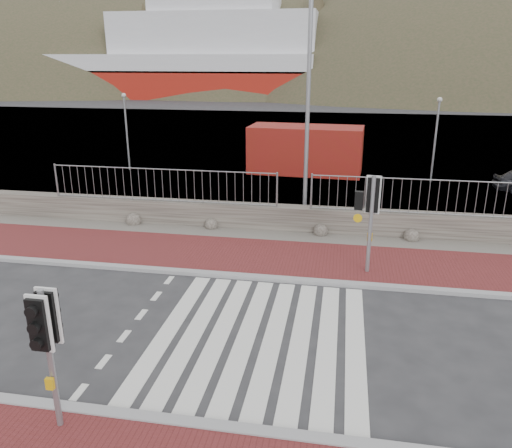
% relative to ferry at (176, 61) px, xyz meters
% --- Properties ---
extents(ground, '(220.00, 220.00, 0.00)m').
position_rel_ferry_xyz_m(ground, '(24.65, -67.90, -5.36)').
color(ground, '#28282B').
rests_on(ground, ground).
extents(sidewalk_far, '(40.00, 3.00, 0.08)m').
position_rel_ferry_xyz_m(sidewalk_far, '(24.65, -63.40, -5.32)').
color(sidewalk_far, maroon).
rests_on(sidewalk_far, ground).
extents(kerb_near, '(40.00, 0.25, 0.12)m').
position_rel_ferry_xyz_m(kerb_near, '(24.65, -70.90, -5.31)').
color(kerb_near, gray).
rests_on(kerb_near, ground).
extents(kerb_far, '(40.00, 0.25, 0.12)m').
position_rel_ferry_xyz_m(kerb_far, '(24.65, -64.90, -5.31)').
color(kerb_far, gray).
rests_on(kerb_far, ground).
extents(zebra_crossing, '(4.62, 5.60, 0.01)m').
position_rel_ferry_xyz_m(zebra_crossing, '(24.65, -67.90, -5.36)').
color(zebra_crossing, silver).
rests_on(zebra_crossing, ground).
extents(gravel_strip, '(40.00, 1.50, 0.06)m').
position_rel_ferry_xyz_m(gravel_strip, '(24.65, -61.40, -5.33)').
color(gravel_strip, '#59544C').
rests_on(gravel_strip, ground).
extents(stone_wall, '(40.00, 0.60, 0.90)m').
position_rel_ferry_xyz_m(stone_wall, '(24.65, -60.60, -4.91)').
color(stone_wall, '#453F39').
rests_on(stone_wall, ground).
extents(railing, '(18.07, 0.07, 1.22)m').
position_rel_ferry_xyz_m(railing, '(24.65, -60.75, -3.54)').
color(railing, gray).
rests_on(railing, stone_wall).
extents(quay, '(120.00, 40.00, 0.50)m').
position_rel_ferry_xyz_m(quay, '(24.65, -40.00, -5.36)').
color(quay, '#4C4C4F').
rests_on(quay, ground).
extents(water, '(220.00, 50.00, 0.05)m').
position_rel_ferry_xyz_m(water, '(24.65, -5.00, -5.36)').
color(water, '#3F4C54').
rests_on(water, ground).
extents(ferry, '(50.00, 16.00, 20.00)m').
position_rel_ferry_xyz_m(ferry, '(0.00, 0.00, 0.00)').
color(ferry, maroon).
rests_on(ferry, ground).
extents(hills_backdrop, '(254.00, 90.00, 100.00)m').
position_rel_ferry_xyz_m(hills_backdrop, '(31.40, 20.00, -28.42)').
color(hills_backdrop, '#2F3620').
rests_on(hills_backdrop, ground).
extents(traffic_signal_near, '(0.37, 0.22, 2.58)m').
position_rel_ferry_xyz_m(traffic_signal_near, '(21.83, -71.32, -3.51)').
color(traffic_signal_near, gray).
rests_on(traffic_signal_near, ground).
extents(traffic_signal_far, '(0.70, 0.29, 2.89)m').
position_rel_ferry_xyz_m(traffic_signal_far, '(27.09, -63.96, -3.27)').
color(traffic_signal_far, gray).
rests_on(traffic_signal_far, ground).
extents(streetlight, '(1.78, 0.69, 8.57)m').
position_rel_ferry_xyz_m(streetlight, '(25.10, -59.76, -0.54)').
color(streetlight, gray).
rests_on(streetlight, ground).
extents(shipping_container, '(6.07, 2.84, 2.47)m').
position_rel_ferry_xyz_m(shipping_container, '(24.27, -51.00, -4.13)').
color(shipping_container, maroon).
rests_on(shipping_container, ground).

